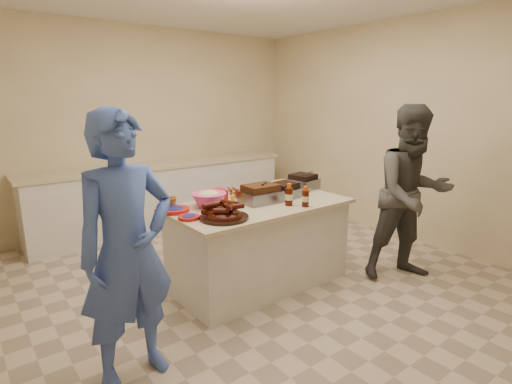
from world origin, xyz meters
TOP-DOWN VIEW (x-y plane):
  - room at (0.00, 0.00)m, footprint 4.50×5.00m
  - back_counter at (0.00, 2.20)m, footprint 3.60×0.64m
  - island at (-0.04, -0.00)m, footprint 1.70×0.90m
  - rib_platter at (-0.56, -0.20)m, footprint 0.41×0.41m
  - pulled_pork_tray at (-0.00, 0.03)m, footprint 0.37×0.28m
  - brisket_tray at (0.29, 0.04)m, footprint 0.34×0.30m
  - roasting_pan at (0.71, 0.20)m, footprint 0.32×0.32m
  - coleslaw_bowl at (-0.47, 0.19)m, footprint 0.32×0.32m
  - sausage_plate at (-0.00, 0.35)m, footprint 0.35×0.35m
  - mac_cheese_dish at (0.63, 0.35)m, footprint 0.33×0.26m
  - bbq_bottle_a at (0.22, -0.34)m, footprint 0.06×0.06m
  - bbq_bottle_b at (0.13, -0.22)m, footprint 0.07×0.07m
  - mustard_bottle at (-0.24, 0.14)m, footprint 0.04×0.04m
  - sauce_bowl at (-0.00, 0.16)m, footprint 0.13×0.04m
  - plate_stack_large at (-0.79, 0.23)m, footprint 0.26×0.26m
  - plate_stack_small at (-0.79, -0.04)m, footprint 0.18×0.18m
  - plastic_cup at (-0.77, 0.35)m, footprint 0.11×0.10m
  - basket_stack at (-0.30, 0.35)m, footprint 0.22×0.17m
  - guest_blue at (-1.49, -0.55)m, footprint 0.85×1.79m
  - guest_gray at (1.23, -0.78)m, footprint 1.50×1.90m

SIDE VIEW (x-z plane):
  - room at x=0.00m, z-range -1.35..1.35m
  - island at x=-0.04m, z-range -0.40..0.40m
  - guest_blue at x=-1.49m, z-range -0.21..0.21m
  - guest_gray at x=1.23m, z-range -0.32..0.32m
  - back_counter at x=0.00m, z-range 0.00..0.90m
  - rib_platter at x=-0.56m, z-range 0.72..0.88m
  - pulled_pork_tray at x=0.00m, z-range 0.75..0.86m
  - brisket_tray at x=0.29m, z-range 0.76..0.85m
  - roasting_pan at x=0.71m, z-range 0.75..0.86m
  - coleslaw_bowl at x=-0.47m, z-range 0.70..0.91m
  - sausage_plate at x=0.00m, z-range 0.78..0.83m
  - mac_cheese_dish at x=0.63m, z-range 0.76..0.84m
  - bbq_bottle_a at x=0.22m, z-range 0.71..0.90m
  - bbq_bottle_b at x=0.13m, z-range 0.70..0.90m
  - mustard_bottle at x=-0.24m, z-range 0.75..0.86m
  - sauce_bowl at x=0.00m, z-range 0.74..0.87m
  - plate_stack_large at x=-0.79m, z-range 0.79..0.82m
  - plate_stack_small at x=-0.79m, z-range 0.79..0.82m
  - plastic_cup at x=-0.77m, z-range 0.75..0.86m
  - basket_stack at x=-0.30m, z-range 0.75..0.85m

